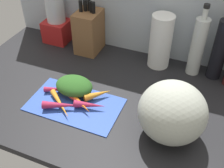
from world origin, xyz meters
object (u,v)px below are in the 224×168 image
(carrot_2, at_px, (62,105))
(bottle_0, at_px, (198,46))
(cutting_board, at_px, (75,104))
(bottle_1, at_px, (220,49))
(carrot_0, at_px, (71,89))
(carrot_4, at_px, (60,104))
(winter_squash, at_px, (172,112))
(paper_towel_roll, at_px, (161,42))
(carrot_5, at_px, (58,89))
(carrot_3, at_px, (90,105))
(blender_appliance, at_px, (57,20))
(carrot_7, at_px, (71,96))
(carrot_6, at_px, (77,100))
(knife_block, at_px, (89,31))
(carrot_1, at_px, (98,94))

(carrot_2, relative_size, bottle_0, 0.47)
(cutting_board, height_order, bottle_1, bottle_1)
(carrot_0, bearing_deg, carrot_4, -86.74)
(carrot_4, bearing_deg, carrot_0, 93.26)
(carrot_0, height_order, winter_squash, winter_squash)
(paper_towel_roll, bearing_deg, cutting_board, -120.43)
(bottle_1, bearing_deg, bottle_0, -176.49)
(carrot_5, bearing_deg, carrot_3, -12.77)
(blender_appliance, distance_m, paper_towel_roll, 0.57)
(cutting_board, bearing_deg, carrot_2, -125.32)
(carrot_4, relative_size, winter_squash, 0.73)
(cutting_board, height_order, carrot_4, carrot_4)
(carrot_7, xyz_separation_m, bottle_0, (0.43, 0.40, 0.12))
(carrot_7, relative_size, winter_squash, 0.72)
(carrot_0, distance_m, winter_squash, 0.46)
(carrot_0, xyz_separation_m, carrot_3, (0.12, -0.06, 0.00))
(carrot_4, distance_m, carrot_7, 0.06)
(carrot_5, height_order, carrot_6, carrot_6)
(carrot_0, xyz_separation_m, bottle_1, (0.55, 0.36, 0.13))
(paper_towel_roll, relative_size, bottle_1, 0.73)
(carrot_5, bearing_deg, knife_block, 93.92)
(carrot_2, bearing_deg, blender_appliance, 122.36)
(knife_block, relative_size, bottle_0, 0.79)
(knife_block, distance_m, bottle_0, 0.54)
(carrot_5, distance_m, winter_squash, 0.51)
(winter_squash, height_order, knife_block, knife_block)
(bottle_0, bearing_deg, paper_towel_roll, -179.08)
(carrot_5, xyz_separation_m, carrot_7, (0.08, -0.02, 0.01))
(carrot_4, xyz_separation_m, knife_block, (-0.08, 0.44, 0.09))
(carrot_3, distance_m, bottle_1, 0.62)
(carrot_3, height_order, knife_block, knife_block)
(carrot_6, bearing_deg, carrot_5, 163.28)
(carrot_5, bearing_deg, blender_appliance, 120.33)
(cutting_board, distance_m, carrot_3, 0.07)
(carrot_2, height_order, winter_squash, winter_squash)
(knife_block, bearing_deg, carrot_4, -79.45)
(carrot_6, xyz_separation_m, blender_appliance, (-0.34, 0.43, 0.09))
(blender_appliance, bearing_deg, carrot_2, -57.64)
(cutting_board, relative_size, blender_appliance, 1.38)
(carrot_4, bearing_deg, carrot_6, 37.03)
(carrot_0, bearing_deg, bottle_1, 32.79)
(blender_appliance, height_order, bottle_0, bottle_0)
(carrot_6, height_order, blender_appliance, blender_appliance)
(carrot_1, distance_m, paper_towel_roll, 0.40)
(carrot_3, relative_size, carrot_6, 0.72)
(cutting_board, bearing_deg, paper_towel_roll, 59.57)
(carrot_1, height_order, carrot_5, carrot_1)
(carrot_0, bearing_deg, carrot_1, 3.02)
(winter_squash, bearing_deg, carrot_4, -175.88)
(carrot_0, bearing_deg, winter_squash, -8.62)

